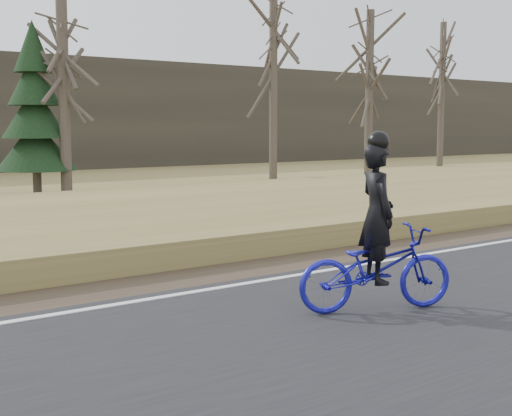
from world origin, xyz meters
TOP-DOWN VIEW (x-y plane):
  - ground at (0.00, 0.00)m, footprint 120.00×120.00m
  - edge_line at (0.00, 0.20)m, footprint 120.00×0.12m
  - shoulder at (0.00, 1.20)m, footprint 120.00×1.60m
  - embankment at (0.00, 4.20)m, footprint 120.00×5.00m
  - ballast at (0.00, 8.00)m, footprint 120.00×3.00m
  - railroad at (0.00, 8.00)m, footprint 120.00×2.40m
  - cyclist at (-5.20, -1.95)m, footprint 2.09×1.38m
  - bare_tree_near_left at (-2.60, 14.28)m, footprint 0.36×0.36m
  - bare_tree_center at (7.50, 16.24)m, footprint 0.36×0.36m
  - bare_tree_right at (11.95, 14.93)m, footprint 0.36×0.36m
  - bare_tree_far_right at (21.93, 18.89)m, footprint 0.36×0.36m
  - conifer at (-3.24, 15.19)m, footprint 2.60×2.60m

SIDE VIEW (x-z plane):
  - ground at x=0.00m, z-range 0.00..0.00m
  - shoulder at x=0.00m, z-range 0.00..0.04m
  - edge_line at x=0.00m, z-range 0.06..0.07m
  - embankment at x=0.00m, z-range 0.00..0.44m
  - ballast at x=0.00m, z-range 0.00..0.45m
  - railroad at x=0.00m, z-range 0.38..0.67m
  - cyclist at x=-5.20m, z-range -0.35..1.85m
  - conifer at x=-3.24m, z-range -0.15..5.58m
  - bare_tree_near_left at x=-2.60m, z-range 0.00..6.51m
  - bare_tree_right at x=11.95m, z-range 0.00..7.45m
  - bare_tree_center at x=7.50m, z-range 0.00..8.03m
  - bare_tree_far_right at x=21.93m, z-range 0.00..8.22m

